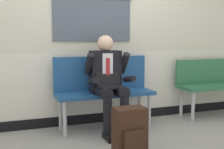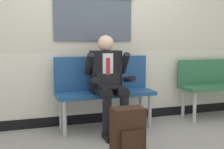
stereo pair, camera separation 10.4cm
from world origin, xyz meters
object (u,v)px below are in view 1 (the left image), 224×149
(bench_empty, at_px, (211,82))
(backpack, at_px, (130,132))
(person_seated, at_px, (109,80))
(bench_with_person, at_px, (104,86))

(bench_empty, bearing_deg, backpack, -150.70)
(bench_empty, relative_size, person_seated, 0.90)
(backpack, bearing_deg, bench_with_person, 86.42)
(bench_empty, bearing_deg, person_seated, -173.72)
(person_seated, relative_size, backpack, 2.48)
(bench_with_person, height_order, bench_empty, bench_with_person)
(bench_with_person, relative_size, bench_empty, 1.18)
(backpack, bearing_deg, bench_empty, 29.30)
(bench_with_person, xyz_separation_m, backpack, (-0.06, -1.04, -0.32))
(person_seated, bearing_deg, bench_with_person, 90.00)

